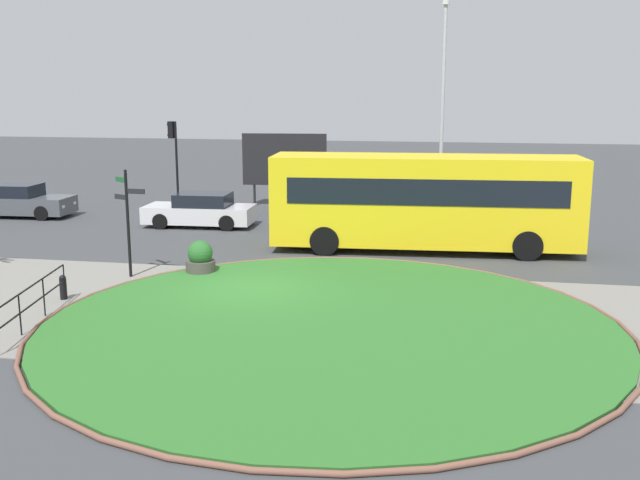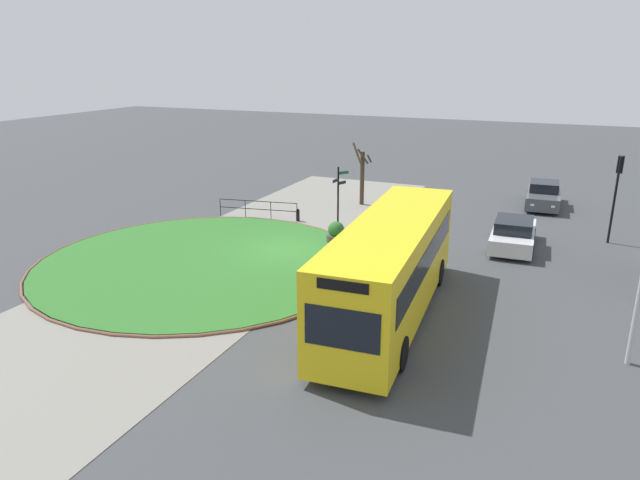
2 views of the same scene
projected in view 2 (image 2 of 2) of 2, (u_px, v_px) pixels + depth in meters
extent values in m
plane|color=#3D3F42|center=(286.00, 252.00, 25.96)|extent=(120.00, 120.00, 0.00)
cube|color=gray|center=(253.00, 246.00, 26.63)|extent=(32.00, 8.48, 0.02)
cylinder|color=#2D6B28|center=(202.00, 261.00, 24.59)|extent=(13.75, 13.75, 0.10)
torus|color=brown|center=(202.00, 261.00, 24.58)|extent=(14.06, 14.06, 0.11)
cylinder|color=black|center=(338.00, 200.00, 28.61)|extent=(0.09, 0.09, 3.17)
sphere|color=black|center=(338.00, 168.00, 28.12)|extent=(0.10, 0.10, 0.10)
cube|color=#195128|center=(344.00, 173.00, 28.35)|extent=(0.46, 0.36, 0.15)
cube|color=black|center=(335.00, 181.00, 28.03)|extent=(0.55, 0.07, 0.15)
cube|color=black|center=(342.00, 183.00, 28.54)|extent=(0.44, 0.23, 0.15)
cylinder|color=black|center=(298.00, 216.00, 30.65)|extent=(0.19, 0.19, 0.57)
sphere|color=black|center=(298.00, 210.00, 30.55)|extent=(0.18, 0.18, 0.18)
cube|color=black|center=(258.00, 201.00, 30.89)|extent=(0.78, 4.31, 0.03)
cube|color=black|center=(258.00, 209.00, 31.03)|extent=(0.78, 4.31, 0.03)
cylinder|color=black|center=(297.00, 213.00, 30.55)|extent=(0.04, 0.04, 0.98)
cylinder|color=black|center=(271.00, 211.00, 30.88)|extent=(0.04, 0.04, 0.98)
cylinder|color=black|center=(245.00, 209.00, 31.21)|extent=(0.04, 0.04, 0.98)
cylinder|color=black|center=(220.00, 208.00, 31.54)|extent=(0.04, 0.04, 0.98)
cube|color=yellow|center=(391.00, 265.00, 19.06)|extent=(10.68, 3.07, 3.05)
cube|color=black|center=(429.00, 258.00, 18.53)|extent=(9.27, 0.60, 0.88)
cube|color=black|center=(356.00, 249.00, 19.33)|extent=(9.27, 0.60, 0.88)
cube|color=black|center=(342.00, 329.00, 14.29)|extent=(0.14, 1.98, 1.10)
cube|color=black|center=(342.00, 286.00, 13.94)|extent=(0.10, 1.33, 0.28)
cylinder|color=black|center=(400.00, 353.00, 16.08)|extent=(1.02, 0.36, 1.00)
cylinder|color=black|center=(325.00, 340.00, 16.80)|extent=(1.02, 0.36, 1.00)
cylinder|color=black|center=(438.00, 272.00, 22.12)|extent=(1.02, 0.36, 1.00)
cylinder|color=black|center=(382.00, 265.00, 22.84)|extent=(1.02, 0.36, 1.00)
cube|color=silver|center=(513.00, 236.00, 26.42)|extent=(4.52, 2.02, 0.68)
cube|color=black|center=(514.00, 225.00, 26.07)|extent=(2.24, 1.70, 0.52)
cube|color=#EAEACC|center=(504.00, 222.00, 28.58)|extent=(0.03, 0.20, 0.12)
cube|color=#EAEACC|center=(528.00, 224.00, 28.20)|extent=(0.03, 0.20, 0.12)
cylinder|color=black|center=(496.00, 231.00, 27.99)|extent=(0.65, 0.25, 0.64)
cylinder|color=black|center=(533.00, 234.00, 27.41)|extent=(0.65, 0.25, 0.64)
cylinder|color=black|center=(491.00, 247.00, 25.54)|extent=(0.65, 0.25, 0.64)
cylinder|color=black|center=(531.00, 252.00, 24.96)|extent=(0.65, 0.25, 0.64)
cube|color=#474C51|center=(543.00, 197.00, 33.59)|extent=(4.58, 1.99, 0.73)
cube|color=black|center=(544.00, 186.00, 33.55)|extent=(2.04, 1.66, 0.54)
cube|color=#EAEACC|center=(553.00, 207.00, 31.38)|extent=(0.03, 0.20, 0.12)
cube|color=#EAEACC|center=(532.00, 205.00, 31.75)|extent=(0.03, 0.20, 0.12)
cylinder|color=black|center=(558.00, 208.00, 32.14)|extent=(0.65, 0.25, 0.64)
cylinder|color=black|center=(527.00, 205.00, 32.69)|extent=(0.65, 0.25, 0.64)
cylinder|color=black|center=(557.00, 197.00, 34.62)|extent=(0.65, 0.25, 0.64)
cylinder|color=black|center=(529.00, 195.00, 35.17)|extent=(0.65, 0.25, 0.64)
cylinder|color=black|center=(614.00, 201.00, 26.57)|extent=(0.11, 0.11, 4.09)
cube|color=black|center=(620.00, 164.00, 26.24)|extent=(0.30, 0.30, 0.78)
sphere|color=black|center=(622.00, 159.00, 26.28)|extent=(0.16, 0.16, 0.16)
sphere|color=#F2A519|center=(621.00, 164.00, 26.36)|extent=(0.16, 0.16, 0.16)
sphere|color=black|center=(620.00, 169.00, 26.43)|extent=(0.16, 0.16, 0.16)
cylinder|color=#47423D|center=(336.00, 239.00, 27.05)|extent=(0.90, 0.90, 0.43)
sphere|color=#286028|center=(336.00, 230.00, 26.91)|extent=(0.77, 0.77, 0.77)
cylinder|color=#423323|center=(362.00, 178.00, 33.72)|extent=(0.25, 0.25, 3.15)
cylinder|color=#423323|center=(357.00, 154.00, 33.07)|extent=(0.57, 0.80, 1.23)
cylinder|color=#423323|center=(369.00, 158.00, 33.23)|extent=(0.87, 0.18, 0.61)
cylinder|color=#423323|center=(363.00, 156.00, 33.02)|extent=(0.37, 0.69, 0.91)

